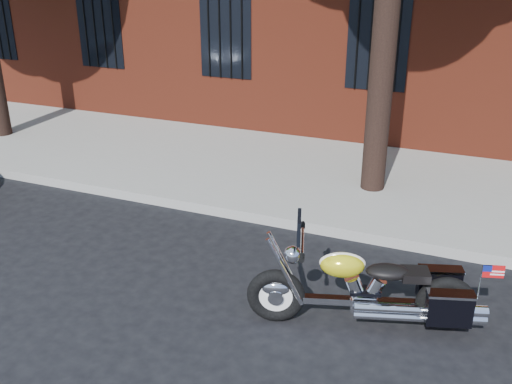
% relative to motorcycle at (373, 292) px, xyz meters
% --- Properties ---
extents(ground, '(120.00, 120.00, 0.00)m').
position_rel_motorcycle_xyz_m(ground, '(-1.20, 0.46, -0.41)').
color(ground, black).
rests_on(ground, ground).
extents(curb, '(40.00, 0.16, 0.15)m').
position_rel_motorcycle_xyz_m(curb, '(-1.20, 1.84, -0.33)').
color(curb, gray).
rests_on(curb, ground).
extents(sidewalk, '(40.00, 3.60, 0.15)m').
position_rel_motorcycle_xyz_m(sidewalk, '(-1.20, 3.72, -0.33)').
color(sidewalk, gray).
rests_on(sidewalk, ground).
extents(motorcycle, '(2.37, 1.11, 1.20)m').
position_rel_motorcycle_xyz_m(motorcycle, '(0.00, 0.00, 0.00)').
color(motorcycle, black).
rests_on(motorcycle, ground).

